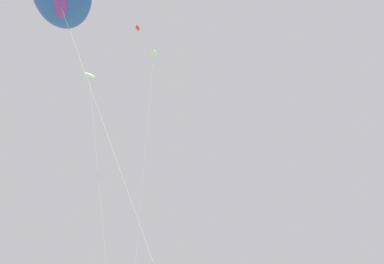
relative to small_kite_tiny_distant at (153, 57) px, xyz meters
name	(u,v)px	position (x,y,z in m)	size (l,w,h in m)	color
small_kite_tiny_distant	(153,57)	(0.00, 0.00, 0.00)	(1.66, 1.03, 18.64)	white
small_kite_box_yellow	(89,77)	(0.26, 8.16, 0.85)	(1.41, 5.04, 19.40)	white
small_kite_bird_shape	(128,75)	(1.57, 4.27, 0.39)	(0.66, 4.29, 23.76)	red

